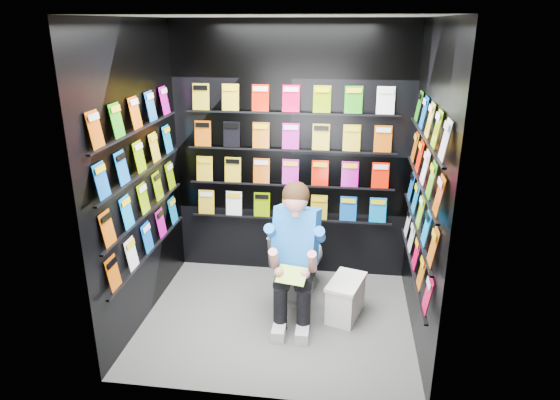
# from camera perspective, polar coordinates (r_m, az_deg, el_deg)

# --- Properties ---
(floor) EXTENTS (2.40, 2.40, 0.00)m
(floor) POSITION_cam_1_polar(r_m,az_deg,el_deg) (4.67, -0.32, -13.52)
(floor) COLOR #5D5D5B
(floor) RESTS_ON ground
(ceiling) EXTENTS (2.40, 2.40, 0.00)m
(ceiling) POSITION_cam_1_polar(r_m,az_deg,el_deg) (3.91, -0.39, 20.28)
(ceiling) COLOR white
(ceiling) RESTS_ON floor
(wall_back) EXTENTS (2.40, 0.04, 2.60)m
(wall_back) POSITION_cam_1_polar(r_m,az_deg,el_deg) (5.06, 1.26, 5.28)
(wall_back) COLOR black
(wall_back) RESTS_ON floor
(wall_front) EXTENTS (2.40, 0.04, 2.60)m
(wall_front) POSITION_cam_1_polar(r_m,az_deg,el_deg) (3.18, -2.91, -3.65)
(wall_front) COLOR black
(wall_front) RESTS_ON floor
(wall_left) EXTENTS (0.04, 2.00, 2.60)m
(wall_left) POSITION_cam_1_polar(r_m,az_deg,el_deg) (4.43, -15.91, 2.41)
(wall_left) COLOR black
(wall_left) RESTS_ON floor
(wall_right) EXTENTS (0.04, 2.00, 2.60)m
(wall_right) POSITION_cam_1_polar(r_m,az_deg,el_deg) (4.12, 16.41, 1.06)
(wall_right) COLOR black
(wall_right) RESTS_ON floor
(comics_back) EXTENTS (2.10, 0.06, 1.37)m
(comics_back) POSITION_cam_1_polar(r_m,az_deg,el_deg) (5.03, 1.22, 5.25)
(comics_back) COLOR orange
(comics_back) RESTS_ON wall_back
(comics_left) EXTENTS (0.06, 1.70, 1.37)m
(comics_left) POSITION_cam_1_polar(r_m,az_deg,el_deg) (4.42, -15.56, 2.46)
(comics_left) COLOR orange
(comics_left) RESTS_ON wall_left
(comics_right) EXTENTS (0.06, 1.70, 1.37)m
(comics_right) POSITION_cam_1_polar(r_m,az_deg,el_deg) (4.11, 16.00, 1.15)
(comics_right) COLOR orange
(comics_right) RESTS_ON wall_right
(toilet) EXTENTS (0.56, 0.82, 0.73)m
(toilet) POSITION_cam_1_polar(r_m,az_deg,el_deg) (4.92, 2.29, -6.77)
(toilet) COLOR white
(toilet) RESTS_ON floor
(longbox) EXTENTS (0.36, 0.50, 0.33)m
(longbox) POSITION_cam_1_polar(r_m,az_deg,el_deg) (4.68, 7.49, -11.22)
(longbox) COLOR white
(longbox) RESTS_ON floor
(longbox_lid) EXTENTS (0.39, 0.52, 0.03)m
(longbox_lid) POSITION_cam_1_polar(r_m,az_deg,el_deg) (4.59, 7.59, -9.26)
(longbox_lid) COLOR white
(longbox_lid) RESTS_ON longbox
(reader) EXTENTS (0.67, 0.86, 1.41)m
(reader) POSITION_cam_1_polar(r_m,az_deg,el_deg) (4.41, 1.87, -4.24)
(reader) COLOR blue
(reader) RESTS_ON toilet
(held_comic) EXTENTS (0.27, 0.19, 0.11)m
(held_comic) POSITION_cam_1_polar(r_m,az_deg,el_deg) (4.18, 1.33, -8.59)
(held_comic) COLOR green
(held_comic) RESTS_ON reader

